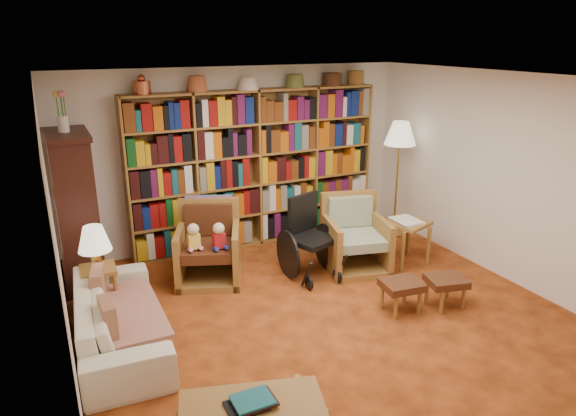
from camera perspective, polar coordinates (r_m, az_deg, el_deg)
floor at (r=5.69m, az=4.06°, el=-11.91°), size 5.00×5.00×0.00m
ceiling at (r=4.92m, az=4.73°, el=14.08°), size 5.00×5.00×0.00m
wall_back at (r=7.36m, az=-5.44°, el=5.67°), size 5.00×0.00×5.00m
wall_front at (r=3.44m, az=26.14°, el=-11.82°), size 5.00×0.00×5.00m
wall_left at (r=4.53m, az=-24.26°, el=-4.23°), size 0.00×5.00×5.00m
wall_right at (r=6.74m, az=23.15°, el=3.04°), size 0.00×5.00×5.00m
bookshelf at (r=7.29m, az=-3.47°, el=4.96°), size 3.60×0.30×2.42m
curio_cabinet at (r=6.53m, az=-22.60°, el=-0.08°), size 0.50×0.95×2.40m
framed_pictures at (r=4.70m, az=-24.76°, el=1.34°), size 0.03×0.52×0.97m
sofa at (r=5.36m, az=-18.23°, el=-11.43°), size 2.00×0.89×0.57m
sofa_throw at (r=5.35m, az=-17.70°, el=-11.21°), size 0.68×1.28×0.04m
cushion_left at (r=5.58m, az=-20.26°, el=-8.49°), size 0.18×0.37×0.36m
cushion_right at (r=4.96m, az=-19.32°, el=-11.91°), size 0.13×0.35×0.34m
side_table_lamp at (r=5.83m, az=-20.21°, el=-7.73°), size 0.37×0.37×0.58m
table_lamp at (r=5.65m, az=-20.74°, el=-3.34°), size 0.34×0.34×0.46m
armchair_leather at (r=6.46m, az=-9.11°, el=-4.32°), size 1.05×1.04×0.97m
armchair_sage at (r=6.74m, az=7.09°, el=-3.55°), size 0.95×0.96×0.95m
wheelchair at (r=6.44m, az=2.24°, el=-3.52°), size 0.63×0.81×1.01m
floor_lamp at (r=7.61m, az=12.35°, el=7.60°), size 0.46×0.46×1.73m
side_table_papers at (r=6.92m, az=13.05°, el=-2.24°), size 0.63×0.63×0.61m
footstool_a at (r=5.78m, az=12.49°, el=-8.55°), size 0.46×0.41×0.36m
footstool_b at (r=6.00m, az=17.16°, el=-7.95°), size 0.49×0.44×0.35m
coffee_table at (r=3.89m, az=-4.00°, el=-21.62°), size 1.12×0.77×0.48m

